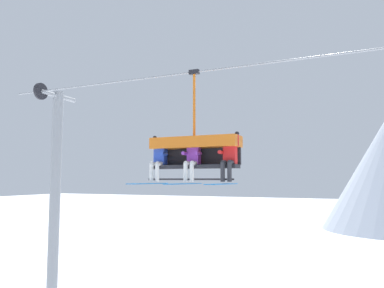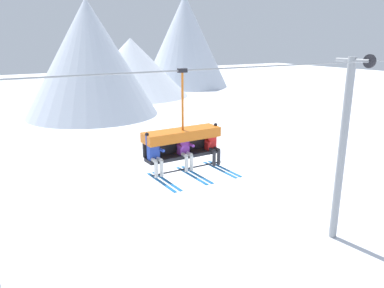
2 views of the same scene
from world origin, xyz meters
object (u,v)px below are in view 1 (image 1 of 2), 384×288
Objects in this scene: skier_blue at (158,159)px; skier_purple at (192,158)px; skier_red at (229,157)px; chairlift_chair at (195,148)px; lift_tower_near at (54,208)px.

skier_blue is 1.00× the size of skier_purple.
skier_blue is 1.00× the size of skier_red.
skier_blue is 2.02m from skier_red.
chairlift_chair is at bearing 11.95° from skier_blue.
lift_tower_near is at bearing 171.99° from skier_red.
skier_purple is at bearing -0.39° from skier_blue.
chairlift_chair reaches higher than skier_blue.
skier_blue is at bearing 180.00° from skier_red.
lift_tower_near is 5.89m from chairlift_chair.
chairlift_chair is (5.55, -0.71, 1.82)m from lift_tower_near.
skier_red is (1.01, -0.21, -0.28)m from chairlift_chair.
lift_tower_near reaches higher than skier_blue.
lift_tower_near reaches higher than skier_red.
skier_purple is at bearing -90.00° from chairlift_chair.
skier_purple is (5.55, -0.93, 1.52)m from lift_tower_near.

